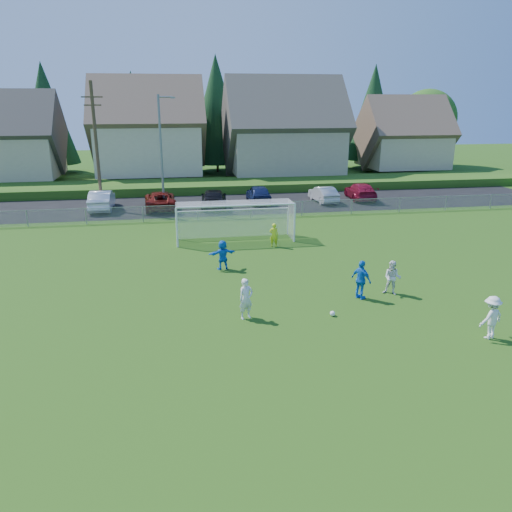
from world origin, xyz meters
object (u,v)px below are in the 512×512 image
object	(u,v)px
player_blue_b	(223,255)
goalkeeper	(274,235)
car_e	(259,194)
player_white_c	(491,317)
car_f	(323,194)
soccer_ball	(332,314)
soccer_goal	(235,215)
player_white_a	(246,299)
car_d	(214,199)
car_b	(102,200)
car_g	(361,191)
player_blue_a	(361,280)
player_white_b	(392,278)
car_c	(160,200)

from	to	relation	value
player_blue_b	goalkeeper	bearing A→B (deg)	-145.78
player_blue_b	car_e	distance (m)	18.05
player_white_c	car_f	distance (m)	26.39
soccer_ball	car_f	xyz separation A→B (m)	(6.78, 23.43, 0.58)
car_f	soccer_goal	size ratio (longest dim) A/B	0.56
player_white_a	player_white_c	xyz separation A→B (m)	(8.75, -3.31, -0.02)
car_d	car_f	size ratio (longest dim) A/B	1.22
car_b	player_blue_b	bearing A→B (deg)	115.63
car_d	player_blue_b	bearing A→B (deg)	92.20
car_d	car_g	bearing A→B (deg)	-169.03
player_blue_a	car_e	xyz separation A→B (m)	(-0.69, 22.49, -0.12)
car_d	car_g	size ratio (longest dim) A/B	1.01
player_blue_a	car_d	world-z (taller)	player_blue_a
player_white_b	player_white_c	bearing A→B (deg)	-36.63
soccer_ball	car_c	distance (m)	23.92
player_white_b	player_blue_b	xyz separation A→B (m)	(-7.28, 4.90, -0.01)
car_d	car_e	size ratio (longest dim) A/B	1.13
player_white_b	car_c	world-z (taller)	player_white_b
player_blue_b	soccer_goal	world-z (taller)	soccer_goal
player_blue_a	player_blue_b	xyz separation A→B (m)	(-5.68, 5.14, -0.11)
soccer_ball	player_white_a	xyz separation A→B (m)	(-3.57, 0.40, 0.75)
soccer_goal	car_d	bearing A→B (deg)	92.33
car_c	goalkeeper	bearing A→B (deg)	116.66
player_white_b	car_c	bearing A→B (deg)	150.43
car_g	soccer_ball	bearing A→B (deg)	72.67
player_white_c	car_d	world-z (taller)	player_white_c
car_c	car_e	xyz separation A→B (m)	(8.41, 1.34, 0.04)
car_b	soccer_goal	distance (m)	14.48
player_blue_b	goalkeeper	xyz separation A→B (m)	(3.52, 3.71, -0.06)
player_blue_b	car_b	xyz separation A→B (m)	(-8.11, 16.54, 0.01)
player_blue_a	soccer_goal	xyz separation A→B (m)	(-4.31, 10.78, 0.73)
player_blue_a	car_e	bearing A→B (deg)	-28.01
player_blue_b	car_d	bearing A→B (deg)	-105.64
player_white_b	car_f	distance (m)	21.81
player_white_a	car_c	xyz separation A→B (m)	(-3.70, 22.38, -0.12)
soccer_ball	soccer_goal	size ratio (longest dim) A/B	0.03
soccer_ball	player_blue_a	xyz separation A→B (m)	(1.83, 1.63, 0.79)
car_c	soccer_goal	world-z (taller)	soccer_goal
player_white_b	player_blue_b	distance (m)	8.77
car_c	car_f	size ratio (longest dim) A/B	1.26
car_e	soccer_ball	bearing A→B (deg)	88.97
player_blue_b	car_c	distance (m)	16.37
car_b	car_g	world-z (taller)	car_b
player_white_a	car_f	world-z (taller)	player_white_a
soccer_ball	soccer_goal	bearing A→B (deg)	101.29
car_e	player_white_c	bearing A→B (deg)	100.18
player_white_a	goalkeeper	distance (m)	10.59
soccer_ball	player_white_b	distance (m)	3.98
player_blue_b	car_c	world-z (taller)	player_blue_b
player_white_c	player_blue_a	size ratio (longest dim) A/B	0.93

